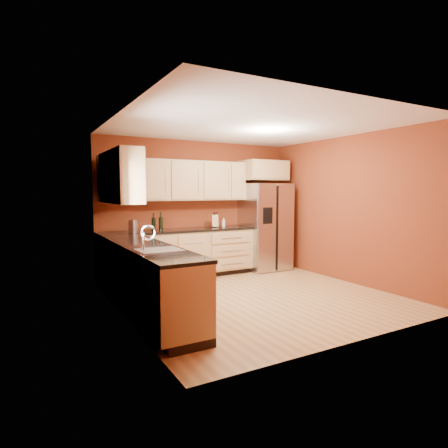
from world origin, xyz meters
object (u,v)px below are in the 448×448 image
Objects in this scene: canister_left at (132,226)px; wine_bottle_a at (161,221)px; knife_block at (215,221)px; soap_dispenser at (224,222)px; refrigerator at (265,227)px.

wine_bottle_a is (0.50, -0.08, 0.07)m from canister_left.
knife_block is at bearing 0.85° from canister_left.
soap_dispenser is (1.83, 0.01, -0.01)m from canister_left.
wine_bottle_a reaches higher than knife_block.
refrigerator is 2.27m from wine_bottle_a.
refrigerator is 7.43× the size of knife_block.
wine_bottle_a is at bearing -176.12° from soap_dispenser.
wine_bottle_a is 1.38× the size of knife_block.
soap_dispenser is at bearing 3.88° from wine_bottle_a.
canister_left is 0.51m from wine_bottle_a.
knife_block is (1.15, 0.11, -0.05)m from wine_bottle_a.
canister_left is (-2.76, 0.09, 0.13)m from refrigerator.
knife_block reaches higher than canister_left.
wine_bottle_a reaches higher than soap_dispenser.
wine_bottle_a reaches higher than canister_left.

